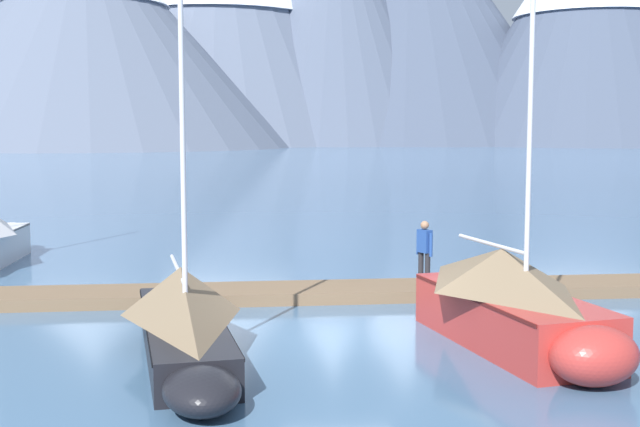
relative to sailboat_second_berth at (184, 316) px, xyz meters
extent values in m
plane|color=#426689|center=(3.21, 1.27, -0.78)|extent=(700.00, 700.00, 0.00)
cone|color=slate|center=(-35.06, 171.18, 23.84)|extent=(89.43, 89.43, 49.25)
cone|color=slate|center=(-7.64, 201.32, 33.81)|extent=(86.32, 86.32, 69.19)
cone|color=#4C566B|center=(21.29, 195.98, 30.00)|extent=(64.74, 64.74, 61.56)
cone|color=#424C60|center=(42.67, 209.84, 33.49)|extent=(95.73, 95.73, 68.55)
cone|color=#424C60|center=(83.04, 185.43, 29.26)|extent=(73.93, 73.93, 60.09)
cube|color=brown|center=(3.21, 5.27, -0.63)|extent=(26.93, 2.77, 0.30)
cylinder|color=#38383D|center=(3.24, 4.46, -0.66)|extent=(25.81, 1.07, 0.24)
cylinder|color=#38383D|center=(3.19, 6.08, -0.66)|extent=(25.81, 1.07, 0.24)
ellipsoid|color=silver|center=(-7.30, 14.15, -0.25)|extent=(1.29, 1.86, 1.02)
cube|color=black|center=(-0.01, 0.09, -0.42)|extent=(2.47, 6.53, 0.73)
ellipsoid|color=black|center=(0.56, -3.37, -0.42)|extent=(1.50, 1.94, 0.70)
cube|color=black|center=(-0.01, 0.09, -0.09)|extent=(2.49, 6.41, 0.06)
cylinder|color=silver|center=(0.08, -0.50, 3.31)|extent=(0.10, 0.10, 6.72)
cylinder|color=silver|center=(-0.22, 1.32, 0.69)|extent=(0.68, 3.65, 0.08)
pyramid|color=#7A664C|center=(-0.09, 0.56, 0.41)|extent=(2.51, 5.32, 0.92)
cube|color=#B2332D|center=(6.54, 0.21, -0.24)|extent=(2.96, 5.49, 1.09)
ellipsoid|color=#B2332D|center=(7.15, -2.55, -0.24)|extent=(1.84, 1.58, 1.04)
cube|color=#501614|center=(6.54, 0.21, 0.27)|extent=(2.98, 5.40, 0.06)
cylinder|color=silver|center=(6.67, -0.34, 3.88)|extent=(0.10, 0.10, 7.14)
cylinder|color=silver|center=(6.36, 1.06, 1.19)|extent=(0.70, 2.83, 0.08)
pyramid|color=#7A664C|center=(6.46, 0.59, 0.74)|extent=(2.98, 4.53, 0.85)
cylinder|color=#232328|center=(5.87, 5.18, -0.05)|extent=(0.14, 0.14, 0.86)
cylinder|color=#232328|center=(5.74, 5.41, -0.05)|extent=(0.14, 0.14, 0.86)
cube|color=#234793|center=(5.81, 5.30, 0.68)|extent=(0.38, 0.44, 0.60)
sphere|color=#A37556|center=(5.81, 5.30, 1.10)|extent=(0.22, 0.22, 0.22)
cylinder|color=#234793|center=(5.93, 5.08, 0.61)|extent=(0.09, 0.09, 0.62)
cylinder|color=#234793|center=(5.68, 5.51, 0.61)|extent=(0.09, 0.09, 0.62)
camera|label=1|loc=(1.43, -16.06, 3.65)|focal=46.91mm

